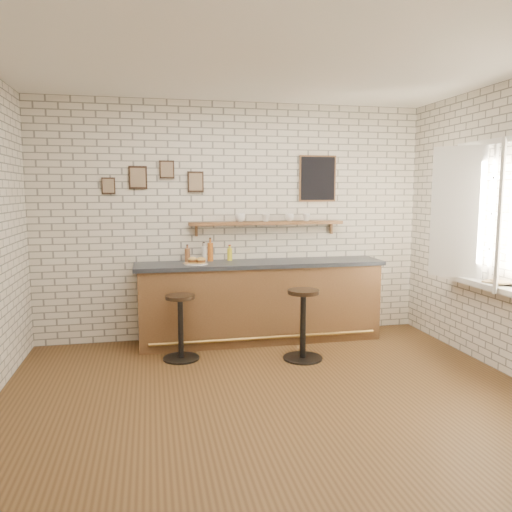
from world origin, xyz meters
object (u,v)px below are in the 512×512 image
at_px(bitters_bottle_white, 204,253).
at_px(bitters_bottle_brown, 187,255).
at_px(sandwich_plate, 196,264).
at_px(book_upper, 494,282).
at_px(shelf_cup_d, 306,217).
at_px(condiment_bottle_yellow, 230,254).
at_px(bar_stool_right, 303,322).
at_px(shelf_cup_a, 240,218).
at_px(shelf_cup_c, 289,218).
at_px(bar_counter, 260,301).
at_px(book_lower, 492,283).
at_px(ciabatta_sandwich, 197,260).
at_px(bitters_bottle_amber, 210,252).
at_px(bar_stool_left, 181,325).
at_px(shelf_cup_b, 266,218).

bearing_deg(bitters_bottle_white, bitters_bottle_brown, -180.00).
distance_m(sandwich_plate, book_upper, 3.30).
bearing_deg(book_upper, shelf_cup_d, 146.81).
xyz_separation_m(condiment_bottle_yellow, bar_stool_right, (0.67, -0.99, -0.67)).
bearing_deg(shelf_cup_a, bar_stool_right, -58.86).
bearing_deg(shelf_cup_c, bar_counter, 105.20).
height_order(bitters_bottle_white, bar_stool_right, bitters_bottle_white).
distance_m(shelf_cup_c, book_lower, 2.51).
relative_size(bitters_bottle_white, book_lower, 1.10).
bearing_deg(bitters_bottle_brown, bar_stool_right, -39.47).
xyz_separation_m(ciabatta_sandwich, book_lower, (2.91, -1.51, -0.12)).
distance_m(bitters_bottle_brown, book_lower, 3.48).
bearing_deg(bitters_bottle_amber, condiment_bottle_yellow, 0.00).
bearing_deg(book_upper, bitters_bottle_brown, 167.24).
height_order(condiment_bottle_yellow, shelf_cup_c, shelf_cup_c).
height_order(bar_stool_left, shelf_cup_b, shelf_cup_b).
height_order(sandwich_plate, ciabatta_sandwich, ciabatta_sandwich).
relative_size(ciabatta_sandwich, bitters_bottle_brown, 1.01).
height_order(bar_stool_right, shelf_cup_b, shelf_cup_b).
relative_size(shelf_cup_c, book_lower, 0.54).
height_order(bar_stool_right, shelf_cup_c, shelf_cup_c).
bearing_deg(bar_counter, bar_stool_right, -69.04).
bearing_deg(bar_stool_right, ciabatta_sandwich, 145.88).
distance_m(condiment_bottle_yellow, shelf_cup_a, 0.48).
bearing_deg(ciabatta_sandwich, bar_counter, 4.30).
distance_m(bitters_bottle_white, book_lower, 3.30).
bearing_deg(shelf_cup_d, shelf_cup_a, -177.04).
bearing_deg(bar_counter, book_upper, -36.99).
relative_size(bar_counter, shelf_cup_b, 30.33).
height_order(bar_stool_left, book_upper, book_upper).
relative_size(bitters_bottle_amber, shelf_cup_c, 2.48).
distance_m(bar_counter, bitters_bottle_white, 0.93).
bearing_deg(bar_stool_right, bitters_bottle_brown, 140.53).
bearing_deg(condiment_bottle_yellow, shelf_cup_b, 2.53).
height_order(sandwich_plate, shelf_cup_d, shelf_cup_d).
bearing_deg(condiment_bottle_yellow, shelf_cup_c, 1.53).
height_order(bitters_bottle_brown, condiment_bottle_yellow, bitters_bottle_brown).
xyz_separation_m(sandwich_plate, bitters_bottle_amber, (0.20, 0.24, 0.12)).
distance_m(shelf_cup_a, shelf_cup_b, 0.33).
bearing_deg(bitters_bottle_amber, shelf_cup_a, 3.10).
height_order(bitters_bottle_brown, book_lower, bitters_bottle_brown).
bearing_deg(bitters_bottle_brown, book_lower, -30.17).
distance_m(ciabatta_sandwich, bar_stool_left, 0.85).
distance_m(bar_counter, shelf_cup_c, 1.14).
relative_size(book_lower, book_upper, 0.98).
xyz_separation_m(shelf_cup_b, shelf_cup_c, (0.31, 0.00, -0.00)).
bearing_deg(shelf_cup_a, shelf_cup_b, 3.55).
relative_size(bar_counter, bar_stool_left, 4.20).
height_order(bitters_bottle_amber, bar_stool_right, bitters_bottle_amber).
bearing_deg(ciabatta_sandwich, sandwich_plate, 180.00).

